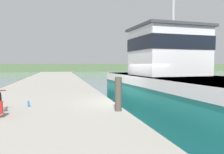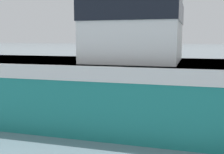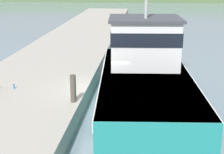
% 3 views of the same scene
% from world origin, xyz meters
% --- Properties ---
extents(ground_plane, '(320.00, 320.00, 0.00)m').
position_xyz_m(ground_plane, '(0.00, 0.00, 0.00)').
color(ground_plane, gray).
extents(dock_pier, '(6.28, 80.00, 0.83)m').
position_xyz_m(dock_pier, '(-3.94, 0.00, 0.41)').
color(dock_pier, '#A39E93').
rests_on(dock_pier, ground_plane).
extents(fishing_boat_main, '(4.51, 12.47, 11.17)m').
position_xyz_m(fishing_boat_main, '(1.94, -0.44, 1.50)').
color(fishing_boat_main, teal).
rests_on(fishing_boat_main, ground_plane).
extents(mooring_post, '(0.25, 0.25, 1.20)m').
position_xyz_m(mooring_post, '(-1.08, -1.77, 1.43)').
color(mooring_post, '#51473D').
rests_on(mooring_post, dock_pier).
extents(water_bottle_on_curb, '(0.07, 0.07, 0.23)m').
position_xyz_m(water_bottle_on_curb, '(-4.29, -0.28, 0.94)').
color(water_bottle_on_curb, blue).
rests_on(water_bottle_on_curb, dock_pier).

